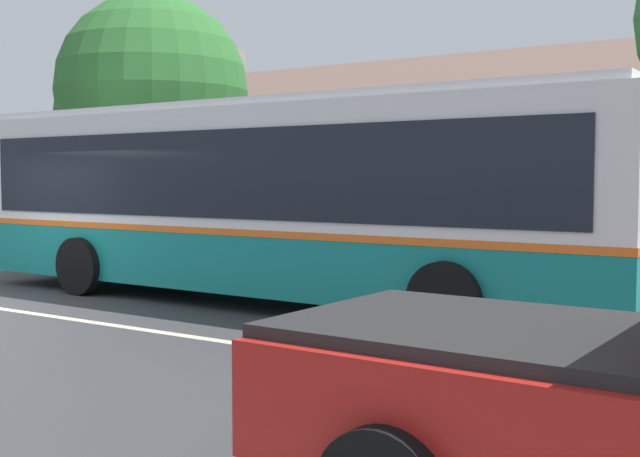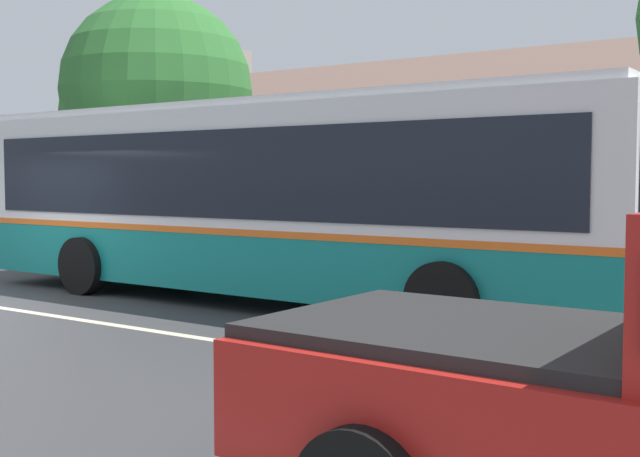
{
  "view_description": "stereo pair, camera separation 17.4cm",
  "coord_description": "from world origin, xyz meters",
  "px_view_note": "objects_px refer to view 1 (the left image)",
  "views": [
    {
      "loc": [
        11.51,
        -7.54,
        2.04
      ],
      "look_at": [
        4.6,
        2.94,
        1.23
      ],
      "focal_mm": 45.0,
      "sensor_mm": 36.0,
      "label": 1
    },
    {
      "loc": [
        11.66,
        -7.44,
        2.04
      ],
      "look_at": [
        4.6,
        2.94,
        1.23
      ],
      "focal_mm": 45.0,
      "sensor_mm": 36.0,
      "label": 2
    }
  ],
  "objects_px": {
    "street_tree_secondary": "(145,100)",
    "bike_rack": "(58,229)",
    "bench_by_building": "(134,240)",
    "transit_bus": "(274,196)"
  },
  "relations": [
    {
      "from": "transit_bus",
      "to": "bike_rack",
      "type": "bearing_deg",
      "value": 160.73
    },
    {
      "from": "transit_bus",
      "to": "bike_rack",
      "type": "distance_m",
      "value": 10.29
    },
    {
      "from": "street_tree_secondary",
      "to": "bike_rack",
      "type": "height_order",
      "value": "street_tree_secondary"
    },
    {
      "from": "bench_by_building",
      "to": "bike_rack",
      "type": "relative_size",
      "value": 1.47
    },
    {
      "from": "bench_by_building",
      "to": "street_tree_secondary",
      "type": "relative_size",
      "value": 0.26
    },
    {
      "from": "bench_by_building",
      "to": "bike_rack",
      "type": "distance_m",
      "value": 3.67
    },
    {
      "from": "transit_bus",
      "to": "street_tree_secondary",
      "type": "relative_size",
      "value": 1.83
    },
    {
      "from": "street_tree_secondary",
      "to": "bike_rack",
      "type": "distance_m",
      "value": 4.35
    },
    {
      "from": "bench_by_building",
      "to": "street_tree_secondary",
      "type": "height_order",
      "value": "street_tree_secondary"
    },
    {
      "from": "transit_bus",
      "to": "bench_by_building",
      "type": "height_order",
      "value": "transit_bus"
    }
  ]
}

